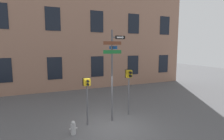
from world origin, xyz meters
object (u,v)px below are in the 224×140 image
(pedestrian_signal_left, at_px, (87,89))
(pedestrian_signal_right, at_px, (129,80))
(street_sign_pole, at_px, (113,68))
(fire_hydrant, at_px, (73,128))

(pedestrian_signal_left, height_order, pedestrian_signal_right, pedestrian_signal_right)
(street_sign_pole, bearing_deg, pedestrian_signal_right, 20.84)
(street_sign_pole, distance_m, fire_hydrant, 3.56)
(pedestrian_signal_right, bearing_deg, pedestrian_signal_left, -169.40)
(pedestrian_signal_left, bearing_deg, pedestrian_signal_right, 10.60)
(street_sign_pole, bearing_deg, fire_hydrant, -162.66)
(street_sign_pole, relative_size, pedestrian_signal_left, 1.98)
(fire_hydrant, bearing_deg, pedestrian_signal_left, 38.58)
(pedestrian_signal_left, relative_size, fire_hydrant, 3.80)
(pedestrian_signal_right, height_order, fire_hydrant, pedestrian_signal_right)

